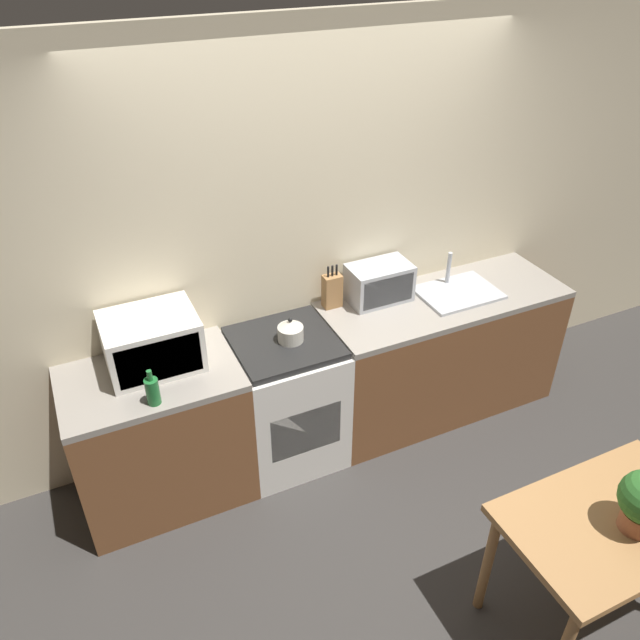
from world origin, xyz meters
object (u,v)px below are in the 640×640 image
microwave (152,342)px  toaster_oven (379,283)px  stove_range (287,399)px  bottle (153,391)px  kettle (291,331)px  dining_table (608,533)px

microwave → toaster_oven: (1.46, 0.07, -0.03)m
stove_range → bottle: bottle is taller
kettle → microwave: 0.78m
kettle → microwave: bearing=172.0°
kettle → toaster_oven: bearing=14.7°
microwave → toaster_oven: size_ratio=1.26×
stove_range → bottle: size_ratio=4.33×
stove_range → kettle: size_ratio=5.72×
bottle → dining_table: (1.71, -1.46, -0.34)m
stove_range → kettle: 0.52m
bottle → toaster_oven: size_ratio=0.52×
stove_range → dining_table: size_ratio=0.92×
stove_range → toaster_oven: (0.73, 0.17, 0.57)m
kettle → dining_table: size_ratio=0.16×
stove_range → bottle: 1.00m
stove_range → microwave: microwave is taller
kettle → dining_table: (0.86, -1.67, -0.32)m
microwave → dining_table: bearing=-47.4°
kettle → dining_table: 1.91m
stove_range → dining_table: stove_range is taller
bottle → dining_table: 2.27m
toaster_oven → dining_table: 1.90m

